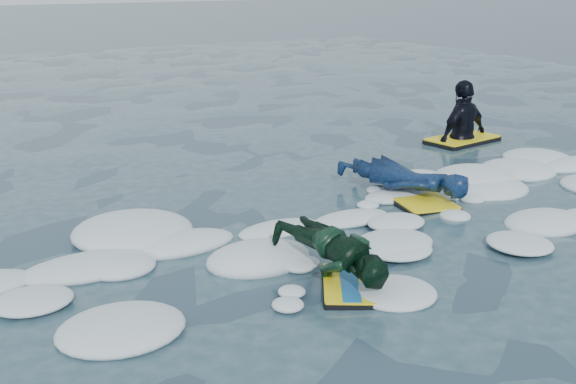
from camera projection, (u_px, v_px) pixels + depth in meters
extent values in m
plane|color=#1B2940|center=(339.00, 279.00, 6.67)|extent=(120.00, 120.00, 0.00)
cube|color=black|center=(416.00, 200.00, 8.84)|extent=(0.88, 1.29, 0.06)
cube|color=yellow|center=(416.00, 197.00, 8.83)|extent=(0.85, 1.26, 0.02)
imported|color=navy|center=(404.00, 178.00, 8.99)|extent=(1.17, 1.88, 0.42)
cube|color=black|center=(350.00, 286.00, 6.44)|extent=(0.87, 1.01, 0.04)
cube|color=yellow|center=(350.00, 283.00, 6.43)|extent=(0.85, 0.98, 0.02)
cube|color=#1665AC|center=(350.00, 282.00, 6.43)|extent=(0.57, 0.80, 0.01)
imported|color=#0D311D|center=(338.00, 253.00, 6.54)|extent=(0.71, 1.35, 0.50)
cube|color=black|center=(462.00, 140.00, 11.95)|extent=(1.35, 0.88, 0.06)
cube|color=yellow|center=(462.00, 138.00, 11.93)|extent=(1.32, 0.85, 0.02)
imported|color=black|center=(462.00, 137.00, 11.93)|extent=(1.18, 0.67, 1.89)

